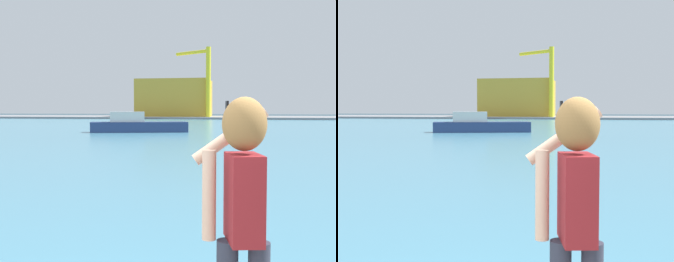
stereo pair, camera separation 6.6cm
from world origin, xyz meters
The scene contains 7 objects.
ground_plane centered at (0.00, 50.00, 0.00)m, with size 220.00×220.00×0.00m, color #334751.
harbor_water centered at (0.00, 52.00, 0.01)m, with size 140.00×100.00×0.02m, color teal.
far_shore_dock centered at (0.00, 92.00, 0.21)m, with size 140.00×20.00×0.43m, color gray.
person_photographer centered at (0.96, 0.76, 1.63)m, with size 0.53×0.54×1.74m.
boat_moored centered at (-9.10, 35.96, 0.69)m, with size 9.05×4.32×1.90m.
warehouse_left centered at (-15.32, 92.84, 4.51)m, with size 15.74×12.79×8.17m, color gold.
port_crane centered at (-7.94, 86.04, 9.04)m, with size 7.95×5.27×14.36m.
Camera 1 is at (1.00, -1.95, 2.23)m, focal length 45.40 mm.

